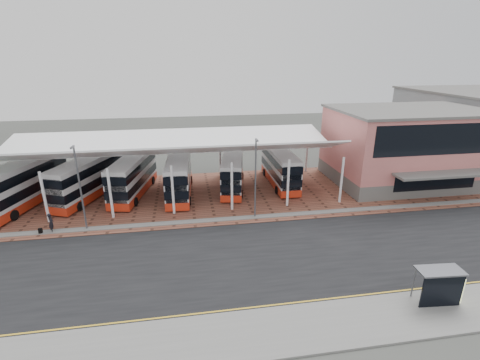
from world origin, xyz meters
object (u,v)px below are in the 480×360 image
Objects in this scene: bus_1 at (87,179)px; bus_2 at (133,176)px; bus_4 at (233,172)px; pedestrian at (51,223)px; bus_shelter at (444,284)px; bus_5 at (280,168)px; terminal at (407,146)px; bus_0 at (24,184)px; bus_3 at (179,176)px.

bus_1 reaches higher than bus_2.
bus_4 is 19.89m from pedestrian.
bus_5 is at bearing 104.75° from bus_shelter.
bus_4 is (-22.02, 0.82, -2.55)m from terminal.
bus_2 reaches higher than bus_shelter.
bus_0 is 6.22m from bus_1.
bus_3 reaches higher than pedestrian.
bus_3 is (10.16, -0.53, -0.03)m from bus_1.
terminal is at bearing 3.22° from bus_3.
bus_shelter is at bearing -117.77° from terminal.
bus_2 is at bearing -58.44° from pedestrian.
pedestrian is (-6.32, -8.41, -1.26)m from bus_2.
terminal is 38.62m from bus_1.
bus_4 is at bearing 12.17° from bus_2.
bus_5 is at bearing 23.96° from bus_1.
terminal is at bearing -4.07° from bus_5.
bus_3 is 3.58× the size of bus_shelter.
bus_shelter is at bearing -18.52° from bus_1.
bus_5 reaches higher than bus_shelter.
pedestrian is (-39.95, -7.72, -3.67)m from terminal.
pedestrian is at bearing -158.81° from bus_5.
bus_0 is 8.63m from pedestrian.
bus_0 is 1.15× the size of bus_4.
bus_0 is 6.35× the size of pedestrian.
bus_1 is at bearing 26.45° from bus_0.
bus_shelter reaches higher than pedestrian.
bus_shelter is (21.89, -23.00, -0.64)m from bus_2.
bus_0 is 28.74m from bus_5.
terminal is at bearing 10.37° from bus_2.
bus_4 is (11.62, 0.13, -0.13)m from bus_2.
bus_1 is 22.56m from bus_5.
bus_5 is 3.44× the size of bus_shelter.
bus_1 is 4.92m from bus_2.
bus_5 is (-16.00, 1.29, -2.47)m from terminal.
bus_3 is 27.77m from bus_shelter.
bus_0 is 3.89× the size of bus_shelter.
bus_0 is 39.43m from bus_shelter.
bus_1 is (-38.55, 0.45, -2.37)m from terminal.
bus_1 is at bearing 144.20° from bus_shelter.
bus_1 reaches higher than bus_4.
terminal is at bearing 17.25° from bus_0.
terminal is 1.70× the size of bus_3.
bus_5 is at bearing -90.90° from pedestrian.
bus_3 reaches higher than bus_2.
bus_2 reaches higher than bus_4.
bus_5 is 23.99m from bus_shelter.
bus_3 is at bearing -173.11° from bus_5.
bus_1 is 5.93× the size of pedestrian.
bus_0 is at bearing -174.98° from bus_3.
pedestrian is at bearing -143.49° from bus_3.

